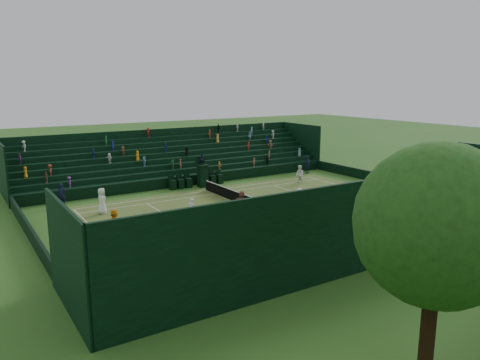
{
  "coord_description": "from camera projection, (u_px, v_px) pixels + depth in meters",
  "views": [
    {
      "loc": [
        31.13,
        -19.71,
        9.72
      ],
      "look_at": [
        0.0,
        0.0,
        2.0
      ],
      "focal_mm": 35.0,
      "sensor_mm": 36.0,
      "label": 1
    }
  ],
  "objects": [
    {
      "name": "player_far_east",
      "position": [
        299.0,
        198.0,
        36.75
      ],
      "size": [
        1.17,
        1.11,
        1.59
      ],
      "primitive_type": "imported",
      "rotation": [
        0.0,
        0.0,
        0.69
      ],
      "color": "white",
      "rests_on": "ground"
    },
    {
      "name": "perimeter_wall_east",
      "position": [
        308.0,
        224.0,
        30.93
      ],
      "size": [
        0.2,
        31.77,
        1.0
      ],
      "primitive_type": "cube",
      "color": "black",
      "rests_on": "ground"
    },
    {
      "name": "line_judge_north",
      "position": [
        308.0,
        164.0,
        50.69
      ],
      "size": [
        0.7,
        0.83,
        1.95
      ],
      "primitive_type": "imported",
      "rotation": [
        0.0,
        0.0,
        1.96
      ],
      "color": "black",
      "rests_on": "ground"
    },
    {
      "name": "south_grandstand",
      "position": [
        174.0,
        163.0,
        48.2
      ],
      "size": [
        6.6,
        32.0,
        4.9
      ],
      "color": "black",
      "rests_on": "ground"
    },
    {
      "name": "line_judge_south",
      "position": [
        62.0,
        195.0,
        37.36
      ],
      "size": [
        0.64,
        0.77,
        1.82
      ],
      "primitive_type": "imported",
      "rotation": [
        0.0,
        0.0,
        1.21
      ],
      "color": "black",
      "rests_on": "ground"
    },
    {
      "name": "player_near_west",
      "position": [
        102.0,
        201.0,
        35.02
      ],
      "size": [
        1.07,
        0.79,
        1.99
      ],
      "primitive_type": "imported",
      "rotation": [
        0.0,
        0.0,
        2.96
      ],
      "color": "white",
      "rests_on": "ground"
    },
    {
      "name": "court_surface",
      "position": [
        240.0,
        204.0,
        38.05
      ],
      "size": [
        12.97,
        26.77,
        0.01
      ],
      "primitive_type": "cube",
      "color": "#3E7326",
      "rests_on": "ground"
    },
    {
      "name": "perimeter_wall_north",
      "position": [
        375.0,
        177.0,
        46.26
      ],
      "size": [
        17.17,
        0.2,
        1.0
      ],
      "primitive_type": "cube",
      "color": "black",
      "rests_on": "ground"
    },
    {
      "name": "courtside_chairs",
      "position": [
        197.0,
        181.0,
        44.38
      ],
      "size": [
        0.6,
        5.56,
        1.3
      ],
      "color": "black",
      "rests_on": "ground"
    },
    {
      "name": "ground",
      "position": [
        240.0,
        204.0,
        38.05
      ],
      "size": [
        160.0,
        160.0,
        0.0
      ],
      "primitive_type": "plane",
      "color": "#2B611E",
      "rests_on": "ground"
    },
    {
      "name": "tennis_net",
      "position": [
        240.0,
        198.0,
        37.94
      ],
      "size": [
        11.67,
        0.1,
        1.06
      ],
      "color": "black",
      "rests_on": "ground"
    },
    {
      "name": "perimeter_wall_west",
      "position": [
        193.0,
        180.0,
        44.96
      ],
      "size": [
        0.2,
        31.77,
        1.0
      ],
      "primitive_type": "cube",
      "color": "black",
      "rests_on": "ground"
    },
    {
      "name": "north_grandstand",
      "position": [
        356.0,
        225.0,
        27.26
      ],
      "size": [
        6.6,
        32.0,
        4.9
      ],
      "color": "black",
      "rests_on": "ground"
    },
    {
      "name": "umpire_chair",
      "position": [
        202.0,
        173.0,
        44.02
      ],
      "size": [
        1.01,
        1.01,
        3.19
      ],
      "color": "black",
      "rests_on": "ground"
    },
    {
      "name": "player_near_east",
      "position": [
        192.0,
        210.0,
        33.2
      ],
      "size": [
        0.74,
        0.69,
        1.7
      ],
      "primitive_type": "imported",
      "rotation": [
        0.0,
        0.0,
        3.75
      ],
      "color": "white",
      "rests_on": "ground"
    },
    {
      "name": "perimeter_wall_south",
      "position": [
        29.0,
        231.0,
        29.63
      ],
      "size": [
        17.17,
        0.2,
        1.0
      ],
      "primitive_type": "cube",
      "color": "black",
      "rests_on": "ground"
    },
    {
      "name": "player_far_west",
      "position": [
        300.0,
        174.0,
        45.64
      ],
      "size": [
        0.89,
        0.7,
        1.8
      ],
      "primitive_type": "imported",
      "rotation": [
        0.0,
        0.0,
        -0.02
      ],
      "color": "white",
      "rests_on": "ground"
    }
  ]
}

